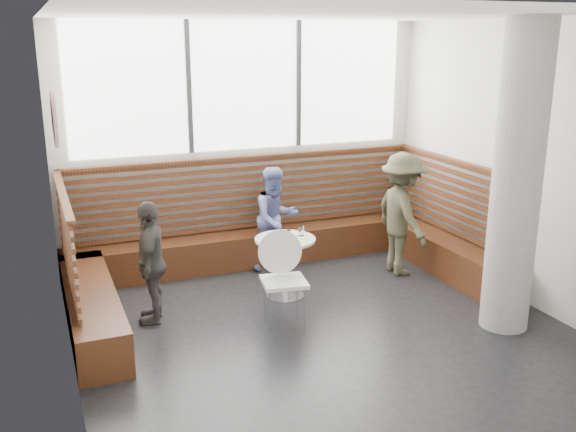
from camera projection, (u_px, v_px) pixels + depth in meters
name	position (u px, v px, depth m)	size (l,w,h in m)	color
room	(326.00, 183.00, 6.35)	(5.00, 5.00, 3.20)	silver
booth	(265.00, 245.00, 8.25)	(5.00, 2.50, 1.44)	#402010
concrete_column	(517.00, 180.00, 6.48)	(0.50, 0.50, 3.20)	gray
wall_art	(54.00, 120.00, 5.61)	(0.50, 0.50, 0.03)	white
cafe_table	(285.00, 255.00, 7.52)	(0.71, 0.71, 0.73)	silver
cafe_chair	(281.00, 271.00, 6.84)	(0.48, 0.47, 1.00)	white
adult_man	(402.00, 214.00, 8.23)	(1.03, 0.59, 1.59)	#44442D
child_back	(276.00, 218.00, 8.43)	(0.67, 0.52, 1.37)	#6571B0
child_left	(151.00, 262.00, 6.86)	(0.79, 0.33, 1.35)	#44413E
plate_near	(274.00, 237.00, 7.50)	(0.22, 0.22, 0.02)	white
plate_far	(290.00, 234.00, 7.59)	(0.21, 0.21, 0.01)	white
glass_left	(272.00, 238.00, 7.28)	(0.08, 0.08, 0.12)	white
glass_mid	(289.00, 235.00, 7.43)	(0.07, 0.07, 0.10)	white
glass_right	(301.00, 231.00, 7.56)	(0.07, 0.07, 0.11)	white
menu_card	(300.00, 242.00, 7.32)	(0.22, 0.15, 0.00)	#A5C64C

